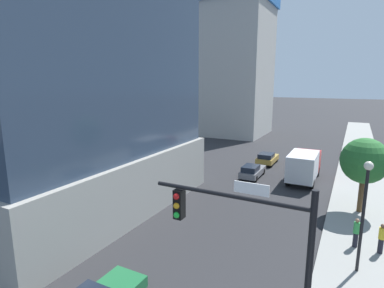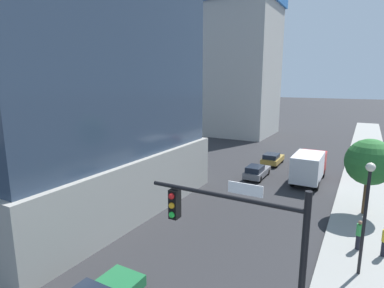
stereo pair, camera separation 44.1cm
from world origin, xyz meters
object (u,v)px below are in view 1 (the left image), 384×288
car_gold (267,158)px  pedestrian_green_shirt (356,232)px  traffic_light_pole (250,246)px  street_lamp (365,201)px  box_truck (304,165)px  street_tree (365,161)px  construction_building (234,56)px  car_gray (252,171)px  pedestrian_yellow_shirt (381,238)px

car_gold → pedestrian_green_shirt: size_ratio=2.25×
traffic_light_pole → pedestrian_green_shirt: traffic_light_pole is taller
street_lamp → box_truck: bearing=108.2°
traffic_light_pole → street_lamp: bearing=67.5°
street_tree → construction_building: bearing=125.2°
pedestrian_green_shirt → box_truck: bearing=111.4°
street_lamp → box_truck: street_lamp is taller
car_gray → car_gold: (0.00, 6.14, 0.03)m
box_truck → pedestrian_yellow_shirt: bearing=-63.8°
construction_building → pedestrian_green_shirt: 44.31m
car_gold → box_truck: 7.07m
car_gray → box_truck: (4.91, 1.16, 1.03)m
pedestrian_yellow_shirt → car_gold: bearing=122.4°
car_gray → pedestrian_green_shirt: bearing=-48.6°
pedestrian_yellow_shirt → construction_building: bearing=121.7°
street_lamp → car_gold: 22.23m
car_gold → construction_building: bearing=121.0°
car_gray → car_gold: 6.14m
car_gold → pedestrian_yellow_shirt: bearing=-57.6°
pedestrian_green_shirt → pedestrian_yellow_shirt: pedestrian_green_shirt is taller
street_tree → pedestrian_yellow_shirt: size_ratio=3.17×
car_gold → pedestrian_green_shirt: pedestrian_green_shirt is taller
street_tree → box_truck: street_tree is taller
street_lamp → car_gray: 17.03m
traffic_light_pole → pedestrian_green_shirt: bearing=73.2°
construction_building → street_lamp: bearing=-61.3°
street_lamp → pedestrian_yellow_shirt: (1.17, 2.53, -2.93)m
traffic_light_pole → box_truck: 23.11m
construction_building → car_gray: bearing=-65.5°
traffic_light_pole → street_tree: size_ratio=1.19×
street_tree → box_truck: size_ratio=0.86×
construction_building → street_lamp: (21.41, -39.12, -10.44)m
traffic_light_pole → car_gray: bearing=106.4°
car_gray → car_gold: car_gold is taller
traffic_light_pole → street_tree: (3.51, 16.72, -0.64)m
construction_building → pedestrian_green_shirt: (21.30, -36.48, -13.37)m
pedestrian_green_shirt → pedestrian_yellow_shirt: bearing=-5.2°
street_tree → box_truck: bearing=128.9°
box_truck → pedestrian_yellow_shirt: size_ratio=3.71×
street_lamp → car_gray: bearing=125.7°
traffic_light_pole → street_lamp: traffic_light_pole is taller
construction_building → car_gray: 31.28m
car_gray → box_truck: bearing=13.3°
street_lamp → car_gray: street_lamp is taller
street_lamp → street_tree: street_lamp is taller
pedestrian_yellow_shirt → street_tree: bearing=99.7°
street_tree → car_gray: bearing=153.2°
construction_building → car_gold: size_ratio=8.26×
box_truck → pedestrian_green_shirt: box_truck is taller
traffic_light_pole → street_lamp: size_ratio=1.15×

